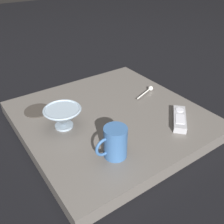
{
  "coord_description": "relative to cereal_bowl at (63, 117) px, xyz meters",
  "views": [
    {
      "loc": [
        0.67,
        -0.46,
        0.58
      ],
      "look_at": [
        0.02,
        -0.01,
        0.07
      ],
      "focal_mm": 40.17,
      "sensor_mm": 36.0,
      "label": 1
    }
  ],
  "objects": [
    {
      "name": "tv_remote_near",
      "position": [
        0.21,
        0.36,
        -0.03
      ],
      "size": [
        0.14,
        0.14,
        0.03
      ],
      "color": "#9E9EA3",
      "rests_on": "table"
    },
    {
      "name": "drink_coaster",
      "position": [
        -0.15,
        -0.04,
        -0.04
      ],
      "size": [
        0.1,
        0.1,
        0.01
      ],
      "color": "#332D28",
      "rests_on": "table"
    },
    {
      "name": "coffee_mug",
      "position": [
        0.23,
        0.06,
        0.01
      ],
      "size": [
        0.07,
        0.11,
        0.1
      ],
      "color": "#33598C",
      "rests_on": "table"
    },
    {
      "name": "cereal_bowl",
      "position": [
        0.0,
        0.0,
        0.0
      ],
      "size": [
        0.13,
        0.13,
        0.08
      ],
      "color": "#8C9EAD",
      "rests_on": "table"
    },
    {
      "name": "teaspoon",
      "position": [
        -0.02,
        0.43,
        -0.03
      ],
      "size": [
        0.05,
        0.12,
        0.02
      ],
      "color": "silver",
      "rests_on": "table"
    },
    {
      "name": "table",
      "position": [
        0.02,
        0.18,
        -0.07
      ],
      "size": [
        0.67,
        0.66,
        0.05
      ],
      "color": "#5B5651",
      "rests_on": "ground"
    },
    {
      "name": "ground_plane",
      "position": [
        0.02,
        0.18,
        -0.09
      ],
      "size": [
        6.0,
        6.0,
        0.0
      ],
      "primitive_type": "plane",
      "color": "black"
    }
  ]
}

